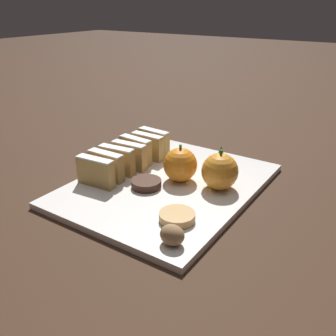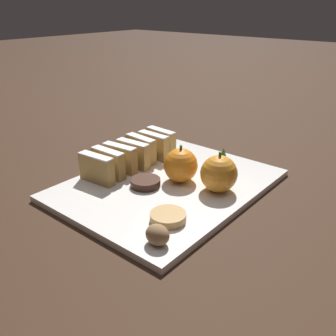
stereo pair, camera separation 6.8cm
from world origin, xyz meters
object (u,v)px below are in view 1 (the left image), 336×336
orange_near (220,171)px  chocolate_cookie (146,183)px  walnut (172,235)px  orange_far (180,165)px

orange_near → chocolate_cookie: size_ratio=1.34×
orange_near → walnut: bearing=-83.3°
orange_near → orange_far: (-0.08, -0.01, -0.00)m
orange_near → walnut: orange_near is taller
orange_near → chocolate_cookie: orange_near is taller
orange_near → walnut: 0.20m
orange_near → walnut: size_ratio=2.04×
orange_near → orange_far: 0.08m
orange_near → chocolate_cookie: 0.14m
orange_near → orange_far: bearing=-170.9°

